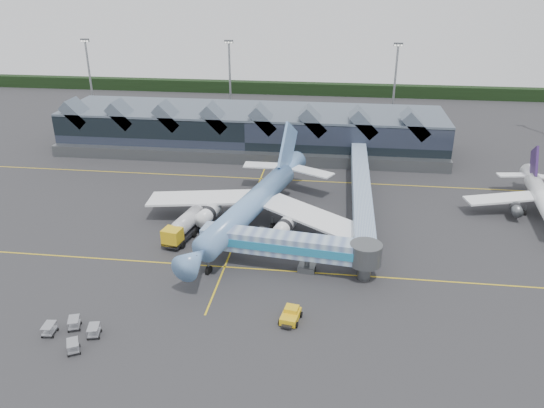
# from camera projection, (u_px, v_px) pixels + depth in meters

# --- Properties ---
(ground) EXTENTS (260.00, 260.00, 0.00)m
(ground) POSITION_uv_depth(u_px,v_px,m) (235.00, 241.00, 85.01)
(ground) COLOR #2B2B2D
(ground) RESTS_ON ground
(taxi_stripes) EXTENTS (120.00, 60.00, 0.01)m
(taxi_stripes) POSITION_uv_depth(u_px,v_px,m) (246.00, 215.00, 94.07)
(taxi_stripes) COLOR gold
(taxi_stripes) RESTS_ON ground
(tree_line_far) EXTENTS (260.00, 4.00, 4.00)m
(tree_line_far) POSITION_uv_depth(u_px,v_px,m) (295.00, 88.00, 183.87)
(tree_line_far) COLOR black
(tree_line_far) RESTS_ON ground
(terminal) EXTENTS (90.00, 22.25, 12.52)m
(terminal) POSITION_uv_depth(u_px,v_px,m) (251.00, 130.00, 126.52)
(terminal) COLOR black
(terminal) RESTS_ON ground
(light_masts) EXTENTS (132.40, 42.56, 22.45)m
(light_masts) POSITION_uv_depth(u_px,v_px,m) (362.00, 87.00, 134.40)
(light_masts) COLOR gray
(light_masts) RESTS_ON ground
(main_airliner) EXTENTS (37.98, 44.49, 14.46)m
(main_airliner) POSITION_uv_depth(u_px,v_px,m) (254.00, 203.00, 88.55)
(main_airliner) COLOR #618BC4
(main_airliner) RESTS_ON ground
(regional_jet) EXTENTS (26.58, 29.14, 10.00)m
(regional_jet) POSITION_uv_depth(u_px,v_px,m) (543.00, 199.00, 92.57)
(regional_jet) COLOR white
(regional_jet) RESTS_ON ground
(jet_bridge) EXTENTS (26.09, 6.72, 5.54)m
(jet_bridge) POSITION_uv_depth(u_px,v_px,m) (299.00, 247.00, 75.49)
(jet_bridge) COLOR #6A81B0
(jet_bridge) RESTS_ON ground
(fuel_truck) EXTENTS (4.80, 11.20, 3.73)m
(fuel_truck) POSITION_uv_depth(u_px,v_px,m) (185.00, 225.00, 85.78)
(fuel_truck) COLOR black
(fuel_truck) RESTS_ON ground
(pushback_tug) EXTENTS (2.84, 3.99, 1.66)m
(pushback_tug) POSITION_uv_depth(u_px,v_px,m) (291.00, 315.00, 65.64)
(pushback_tug) COLOR gold
(pushback_tug) RESTS_ON ground
(baggage_carts) EXTENTS (6.96, 6.43, 1.37)m
(baggage_carts) POSITION_uv_depth(u_px,v_px,m) (73.00, 332.00, 62.62)
(baggage_carts) COLOR #9C9EA5
(baggage_carts) RESTS_ON ground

